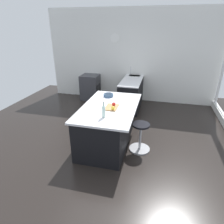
{
  "coord_description": "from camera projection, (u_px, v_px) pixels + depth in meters",
  "views": [
    {
      "loc": [
        3.76,
        1.02,
        2.44
      ],
      "look_at": [
        0.1,
        0.11,
        0.75
      ],
      "focal_mm": 31.05,
      "sensor_mm": 36.0,
      "label": 1
    }
  ],
  "objects": [
    {
      "name": "stool_by_window",
      "position": [
        140.0,
        138.0,
        4.05
      ],
      "size": [
        0.44,
        0.44,
        0.62
      ],
      "color": "#B7B7BC",
      "rests_on": "ground_plane"
    },
    {
      "name": "ground_plane",
      "position": [
        109.0,
        139.0,
        4.55
      ],
      "size": [
        7.44,
        7.44,
        0.0
      ],
      "primitive_type": "plane",
      "color": "black"
    },
    {
      "name": "sink_cabinet",
      "position": [
        133.0,
        90.0,
        6.55
      ],
      "size": [
        2.36,
        0.6,
        1.18
      ],
      "color": "black",
      "rests_on": "ground_plane"
    },
    {
      "name": "interior_partition_left",
      "position": [
        130.0,
        57.0,
        6.47
      ],
      "size": [
        0.15,
        5.65,
        2.98
      ],
      "color": "silver",
      "rests_on": "ground_plane"
    },
    {
      "name": "oven_range",
      "position": [
        90.0,
        87.0,
        6.89
      ],
      "size": [
        0.6,
        0.61,
        0.87
      ],
      "color": "#38383D",
      "rests_on": "ground_plane"
    },
    {
      "name": "water_bottle",
      "position": [
        104.0,
        111.0,
        3.55
      ],
      "size": [
        0.06,
        0.06,
        0.31
      ],
      "color": "silver",
      "rests_on": "kitchen_island"
    },
    {
      "name": "cutting_board",
      "position": [
        112.0,
        107.0,
        4.0
      ],
      "size": [
        0.36,
        0.24,
        0.02
      ],
      "primitive_type": "cube",
      "color": "tan",
      "rests_on": "kitchen_island"
    },
    {
      "name": "apple_yellow",
      "position": [
        113.0,
        108.0,
        3.85
      ],
      "size": [
        0.08,
        0.08,
        0.08
      ],
      "primitive_type": "sphere",
      "color": "gold",
      "rests_on": "cutting_board"
    },
    {
      "name": "kitchen_island",
      "position": [
        108.0,
        124.0,
        4.28
      ],
      "size": [
        1.9,
        1.13,
        0.88
      ],
      "color": "black",
      "rests_on": "ground_plane"
    },
    {
      "name": "fruit_bowl",
      "position": [
        108.0,
        95.0,
        4.62
      ],
      "size": [
        0.23,
        0.23,
        0.07
      ],
      "color": "#334C6B",
      "rests_on": "kitchen_island"
    },
    {
      "name": "apple_red",
      "position": [
        114.0,
        104.0,
        4.03
      ],
      "size": [
        0.08,
        0.08,
        0.08
      ],
      "primitive_type": "sphere",
      "color": "red",
      "rests_on": "cutting_board"
    }
  ]
}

